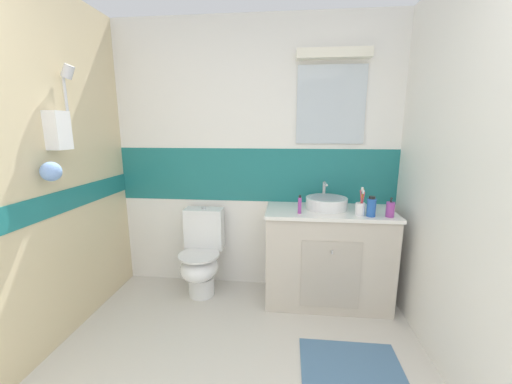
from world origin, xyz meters
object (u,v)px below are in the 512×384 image
toilet (202,256)px  toothpaste_tube_upright (300,205)px  toothbrush_cup (360,208)px  soap_dispenser (390,209)px  mouthwash_bottle (371,207)px  sink_basin (326,202)px

toilet → toothpaste_tube_upright: size_ratio=5.30×
toilet → toothbrush_cup: toothbrush_cup is taller
toothbrush_cup → toothpaste_tube_upright: toothbrush_cup is taller
toilet → soap_dispenser: size_ratio=5.08×
soap_dispenser → toothpaste_tube_upright: (-0.70, 0.03, 0.01)m
mouthwash_bottle → sink_basin: bearing=146.0°
toilet → soap_dispenser: 1.68m
toothbrush_cup → sink_basin: bearing=141.5°
soap_dispenser → toothpaste_tube_upright: soap_dispenser is taller
toothbrush_cup → toothpaste_tube_upright: (-0.48, 0.00, 0.01)m
toilet → mouthwash_bottle: 1.56m
toilet → toothbrush_cup: bearing=-6.6°
sink_basin → soap_dispenser: sink_basin is taller
toothpaste_tube_upright → sink_basin: bearing=38.4°
sink_basin → toothbrush_cup: size_ratio=1.73×
sink_basin → mouthwash_bottle: sink_basin is taller
toilet → soap_dispenser: bearing=-6.5°
sink_basin → mouthwash_bottle: (0.32, -0.22, 0.02)m
sink_basin → toilet: 1.24m
soap_dispenser → mouthwash_bottle: size_ratio=0.97×
soap_dispenser → toothpaste_tube_upright: 0.70m
soap_dispenser → mouthwash_bottle: mouthwash_bottle is taller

